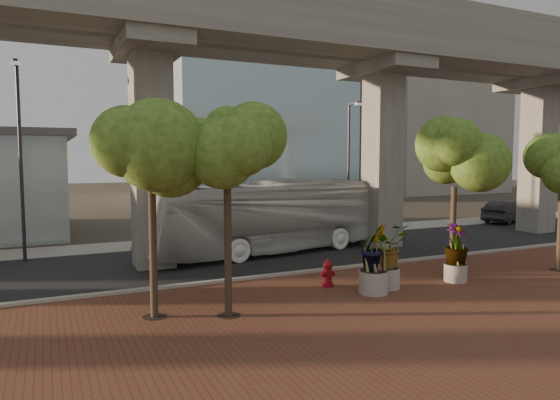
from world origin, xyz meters
name	(u,v)px	position (x,y,z in m)	size (l,w,h in m)	color
ground	(299,263)	(0.00, 0.00, 0.00)	(160.00, 160.00, 0.00)	#352F27
brick_plaza	(420,313)	(0.00, -8.00, 0.03)	(70.00, 13.00, 0.06)	brown
asphalt_road	(280,255)	(0.00, 2.00, 0.02)	(90.00, 8.00, 0.04)	black
curb_strip	(321,271)	(0.00, -2.00, 0.08)	(70.00, 0.25, 0.16)	#A19E96
far_sidewalk	(239,238)	(0.00, 7.50, 0.03)	(90.00, 3.00, 0.06)	#A19E96
transit_viaduct	(280,103)	(0.00, 2.00, 7.29)	(72.00, 5.60, 12.40)	#98968A
midrise_block	(421,106)	(38.00, 36.00, 12.00)	(18.00, 16.00, 24.00)	#A19A91
transit_bus	(269,217)	(-0.21, 2.76, 1.79)	(3.02, 12.85, 3.58)	silver
parked_car	(506,212)	(20.08, 5.98, 0.80)	(1.68, 4.86, 1.60)	black
fire_hydrant	(328,273)	(-1.00, -4.23, 0.54)	(0.50, 0.45, 0.99)	maroon
planter_front	(387,249)	(0.79, -5.31, 1.47)	(2.11, 2.11, 2.32)	#A9A399
planter_right	(456,246)	(3.73, -5.64, 1.39)	(2.06, 2.06, 2.20)	#A7A197
planter_left	(374,250)	(-0.05, -5.69, 1.55)	(2.23, 2.23, 2.45)	#A6A296
street_tree_far_west	(151,142)	(-7.38, -5.06, 5.17)	(3.92, 3.92, 6.91)	#4F3E2D
street_tree_near_west	(227,154)	(-5.37, -5.87, 4.83)	(3.34, 3.34, 6.32)	#4F3E2D
street_tree_near_east	(455,162)	(4.29, -4.89, 4.56)	(3.42, 3.42, 6.08)	#4F3E2D
streetlamp_west	(20,148)	(-11.09, 5.40, 5.14)	(0.44, 1.28, 8.82)	#29292D
streetlamp_east	(350,159)	(6.63, 6.11, 4.66)	(0.40, 1.16, 7.98)	#2E2E33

